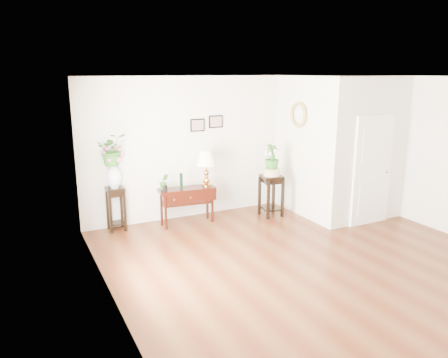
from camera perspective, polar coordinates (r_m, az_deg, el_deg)
floor at (r=7.16m, az=10.38°, el=-10.06°), size 6.00×5.50×0.02m
ceiling at (r=6.56m, az=11.47°, el=12.92°), size 6.00×5.50×0.02m
wall_back at (r=9.02m, az=0.32°, el=4.44°), size 6.00×0.02×2.80m
wall_left at (r=5.50m, az=-14.94°, el=-2.21°), size 0.02×5.50×2.80m
wall_right at (r=8.84m, az=26.63°, el=2.77°), size 0.02×5.50×2.80m
partition at (r=9.38m, az=14.64°, el=4.35°), size 1.80×1.95×2.80m
door at (r=8.73m, az=18.77°, el=1.03°), size 0.90×0.05×2.10m
art_print_left at (r=8.67m, az=-3.48°, el=7.03°), size 0.30×0.02×0.25m
art_print_right at (r=8.83m, az=-1.08°, el=7.50°), size 0.30×0.02×0.25m
wall_ornament at (r=8.82m, az=9.68°, el=8.28°), size 0.07×0.51×0.51m
console_table at (r=8.45m, az=-4.83°, el=-3.52°), size 1.11×0.47×0.72m
table_lamp at (r=8.42m, az=-2.32°, el=1.44°), size 0.51×0.51×0.70m
green_vase at (r=8.27m, az=-5.61°, el=-0.12°), size 0.08×0.08×0.30m
potted_plant at (r=8.16m, az=-7.84°, el=-0.47°), size 0.18×0.15×0.31m
plant_stand_a at (r=8.32m, az=-13.92°, el=-3.82°), size 0.32×0.32×0.82m
porcelain_vase at (r=8.15m, az=-14.18°, el=0.43°), size 0.35×0.35×0.46m
lily_arrangement at (r=8.06m, az=-14.38°, el=3.69°), size 0.57×0.50×0.59m
plant_stand_b at (r=8.92m, az=6.16°, el=-2.18°), size 0.47×0.47×0.85m
ceramic_bowl at (r=8.80m, az=6.24°, el=0.97°), size 0.33×0.33×0.15m
narcissus at (r=8.74m, az=6.29°, el=2.87°), size 0.37×0.37×0.51m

